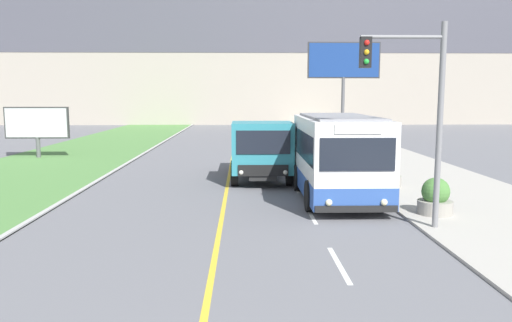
{
  "coord_description": "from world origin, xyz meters",
  "views": [
    {
      "loc": [
        0.67,
        -2.68,
        3.69
      ],
      "look_at": [
        1.1,
        14.53,
        1.4
      ],
      "focal_mm": 35.0,
      "sensor_mm": 36.0,
      "label": 1
    }
  ],
  "objects": [
    {
      "name": "planter_round_far",
      "position": [
        6.39,
        25.84,
        0.59
      ],
      "size": [
        1.03,
        1.03,
        1.16
      ],
      "color": "gray",
      "rests_on": "sidewalk_right"
    },
    {
      "name": "planter_round_near",
      "position": [
        6.5,
        12.07,
        0.57
      ],
      "size": [
        1.05,
        1.05,
        1.12
      ],
      "color": "gray",
      "rests_on": "sidewalk_right"
    },
    {
      "name": "dump_truck",
      "position": [
        1.43,
        18.39,
        1.3
      ],
      "size": [
        2.56,
        6.11,
        2.58
      ],
      "color": "black",
      "rests_on": "ground_plane"
    },
    {
      "name": "traffic_light_mast",
      "position": [
        5.26,
        10.56,
        3.57
      ],
      "size": [
        2.28,
        0.32,
        5.59
      ],
      "color": "slate",
      "rests_on": "ground_plane"
    },
    {
      "name": "city_bus",
      "position": [
        3.96,
        14.47,
        1.51
      ],
      "size": [
        2.65,
        6.03,
        2.98
      ],
      "color": "white",
      "rests_on": "ground_plane"
    },
    {
      "name": "billboard_small",
      "position": [
        -11.41,
        26.77,
        2.0
      ],
      "size": [
        3.7,
        0.24,
        2.99
      ],
      "color": "#59595B",
      "rests_on": "ground_plane"
    },
    {
      "name": "planter_round_third",
      "position": [
        6.46,
        21.25,
        0.58
      ],
      "size": [
        1.01,
        1.01,
        1.15
      ],
      "color": "gray",
      "rests_on": "sidewalk_right"
    },
    {
      "name": "billboard_large",
      "position": [
        7.78,
        32.99,
        5.78
      ],
      "size": [
        5.12,
        0.24,
        7.38
      ],
      "color": "#59595B",
      "rests_on": "ground_plane"
    },
    {
      "name": "car_distant",
      "position": [
        3.73,
        36.61,
        0.69
      ],
      "size": [
        1.8,
        4.3,
        1.45
      ],
      "color": "silver",
      "rests_on": "ground_plane"
    },
    {
      "name": "planter_round_second",
      "position": [
        6.4,
        16.66,
        0.56
      ],
      "size": [
        1.01,
        1.01,
        1.11
      ],
      "color": "gray",
      "rests_on": "sidewalk_right"
    },
    {
      "name": "apartment_block_background",
      "position": [
        0.0,
        62.83,
        12.49
      ],
      "size": [
        80.0,
        8.04,
        24.98
      ],
      "color": "#A89E8E",
      "rests_on": "ground_plane"
    }
  ]
}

